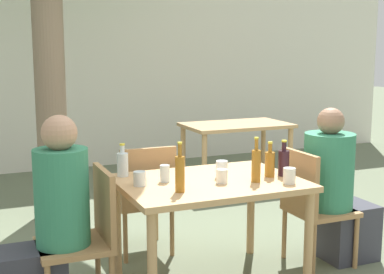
{
  "coord_description": "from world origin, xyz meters",
  "views": [
    {
      "loc": [
        -1.49,
        -3.19,
        1.62
      ],
      "look_at": [
        0.0,
        0.3,
        0.99
      ],
      "focal_mm": 50.0,
      "sensor_mm": 36.0,
      "label": 1
    }
  ],
  "objects": [
    {
      "name": "patio_chair_1",
      "position": [
        0.84,
        0.0,
        0.49
      ],
      "size": [
        0.44,
        0.44,
        0.88
      ],
      "rotation": [
        0.0,
        0.0,
        1.57
      ],
      "color": "#A87A4C",
      "rests_on": "ground_plane"
    },
    {
      "name": "person_seated_1",
      "position": [
        1.07,
        -0.0,
        0.54
      ],
      "size": [
        0.59,
        0.37,
        1.19
      ],
      "rotation": [
        0.0,
        0.0,
        1.57
      ],
      "color": "#383842",
      "rests_on": "ground_plane"
    },
    {
      "name": "wine_bottle_0",
      "position": [
        0.53,
        -0.09,
        0.84
      ],
      "size": [
        0.08,
        0.08,
        0.25
      ],
      "color": "#331923",
      "rests_on": "dining_table_front"
    },
    {
      "name": "drinking_glass_0",
      "position": [
        0.04,
        -0.11,
        0.79
      ],
      "size": [
        0.07,
        0.07,
        0.09
      ],
      "color": "silver",
      "rests_on": "dining_table_front"
    },
    {
      "name": "water_bottle_2",
      "position": [
        -0.51,
        0.34,
        0.83
      ],
      "size": [
        0.08,
        0.08,
        0.23
      ],
      "color": "silver",
      "rests_on": "dining_table_front"
    },
    {
      "name": "dining_table_front",
      "position": [
        0.0,
        0.0,
        0.65
      ],
      "size": [
        1.21,
        0.9,
        0.74
      ],
      "color": "tan",
      "rests_on": "ground_plane"
    },
    {
      "name": "drinking_glass_4",
      "position": [
        -0.29,
        0.07,
        0.8
      ],
      "size": [
        0.07,
        0.07,
        0.11
      ],
      "color": "silver",
      "rests_on": "dining_table_front"
    },
    {
      "name": "person_seated_0",
      "position": [
        -1.07,
        -0.0,
        0.55
      ],
      "size": [
        0.56,
        0.33,
        1.24
      ],
      "rotation": [
        0.0,
        0.0,
        -1.57
      ],
      "color": "#383842",
      "rests_on": "ground_plane"
    },
    {
      "name": "patio_chair_2",
      "position": [
        -0.24,
        0.68,
        0.49
      ],
      "size": [
        0.44,
        0.44,
        0.88
      ],
      "rotation": [
        0.0,
        0.0,
        3.14
      ],
      "color": "#A87A4C",
      "rests_on": "ground_plane"
    },
    {
      "name": "dining_table_back",
      "position": [
        1.46,
        2.38,
        0.64
      ],
      "size": [
        1.24,
        0.74,
        0.74
      ],
      "color": "tan",
      "rests_on": "ground_plane"
    },
    {
      "name": "drinking_glass_3",
      "position": [
        -0.48,
        0.04,
        0.79
      ],
      "size": [
        0.08,
        0.08,
        0.09
      ],
      "color": "silver",
      "rests_on": "dining_table_front"
    },
    {
      "name": "drinking_glass_2",
      "position": [
        0.45,
        -0.29,
        0.79
      ],
      "size": [
        0.08,
        0.08,
        0.1
      ],
      "color": "silver",
      "rests_on": "dining_table_front"
    },
    {
      "name": "drinking_glass_1",
      "position": [
        0.11,
        0.03,
        0.8
      ],
      "size": [
        0.08,
        0.08,
        0.12
      ],
      "color": "white",
      "rests_on": "dining_table_front"
    },
    {
      "name": "amber_bottle_3",
      "position": [
        0.43,
        -0.07,
        0.84
      ],
      "size": [
        0.07,
        0.07,
        0.25
      ],
      "color": "#9E661E",
      "rests_on": "dining_table_front"
    },
    {
      "name": "patio_chair_0",
      "position": [
        -0.84,
        0.0,
        0.49
      ],
      "size": [
        0.44,
        0.44,
        0.88
      ],
      "rotation": [
        0.0,
        0.0,
        -1.57
      ],
      "color": "#A87A4C",
      "rests_on": "ground_plane"
    },
    {
      "name": "amber_bottle_1",
      "position": [
        -0.3,
        -0.2,
        0.86
      ],
      "size": [
        0.06,
        0.06,
        0.32
      ],
      "color": "#9E661E",
      "rests_on": "dining_table_front"
    },
    {
      "name": "amber_bottle_4",
      "position": [
        0.26,
        -0.17,
        0.86
      ],
      "size": [
        0.06,
        0.06,
        0.3
      ],
      "color": "#9E661E",
      "rests_on": "dining_table_front"
    },
    {
      "name": "cafe_building_wall",
      "position": [
        0.0,
        4.09,
        1.4
      ],
      "size": [
        10.0,
        0.08,
        2.8
      ],
      "color": "white",
      "rests_on": "ground_plane"
    }
  ]
}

